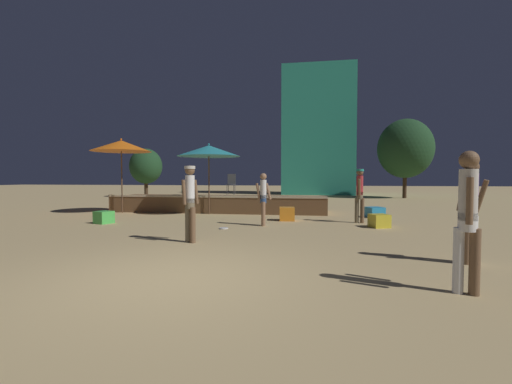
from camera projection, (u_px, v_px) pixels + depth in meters
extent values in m
plane|color=tan|center=(170.00, 279.00, 5.03)|extent=(120.00, 120.00, 0.00)
cube|color=brown|center=(220.00, 204.00, 15.17)|extent=(9.32, 2.24, 0.67)
cube|color=#CCB793|center=(213.00, 197.00, 14.09)|extent=(9.32, 0.12, 0.08)
cylinder|color=brown|center=(209.00, 185.00, 13.95)|extent=(0.05, 0.05, 2.36)
cone|color=teal|center=(209.00, 151.00, 13.89)|extent=(2.56, 2.56, 0.45)
sphere|color=teal|center=(209.00, 144.00, 13.88)|extent=(0.08, 0.08, 0.08)
cylinder|color=brown|center=(122.00, 182.00, 14.48)|extent=(0.05, 0.05, 2.60)
cone|color=orange|center=(121.00, 146.00, 14.42)|extent=(2.47, 2.47, 0.46)
sphere|color=orange|center=(121.00, 139.00, 14.41)|extent=(0.08, 0.08, 0.08)
cube|color=#4CC651|center=(104.00, 217.00, 11.16)|extent=(0.62, 0.62, 0.40)
cube|color=yellow|center=(379.00, 221.00, 10.26)|extent=(0.64, 0.64, 0.39)
cube|color=orange|center=(287.00, 214.00, 11.89)|extent=(0.56, 0.56, 0.47)
cube|color=#2D9EDB|center=(375.00, 212.00, 12.85)|extent=(0.73, 0.73, 0.39)
cylinder|color=#72664C|center=(357.00, 210.00, 11.31)|extent=(0.13, 0.13, 0.83)
cylinder|color=brown|center=(362.00, 210.00, 11.24)|extent=(0.13, 0.13, 0.83)
cylinder|color=#72664C|center=(360.00, 195.00, 11.25)|extent=(0.21, 0.21, 0.24)
cylinder|color=#B22D33|center=(360.00, 185.00, 11.24)|extent=(0.21, 0.21, 0.63)
cylinder|color=brown|center=(359.00, 187.00, 11.08)|extent=(0.12, 0.22, 0.57)
cylinder|color=brown|center=(360.00, 187.00, 11.40)|extent=(0.12, 0.24, 0.56)
sphere|color=brown|center=(360.00, 172.00, 11.22)|extent=(0.23, 0.23, 0.23)
cylinder|color=teal|center=(360.00, 170.00, 11.22)|extent=(0.25, 0.25, 0.07)
cylinder|color=brown|center=(467.00, 240.00, 5.88)|extent=(0.13, 0.13, 0.83)
cylinder|color=white|center=(474.00, 239.00, 5.95)|extent=(0.13, 0.13, 0.83)
cylinder|color=white|center=(471.00, 211.00, 5.90)|extent=(0.21, 0.21, 0.24)
cylinder|color=purple|center=(471.00, 192.00, 5.88)|extent=(0.21, 0.21, 0.64)
cylinder|color=brown|center=(481.00, 196.00, 5.72)|extent=(0.20, 0.25, 0.57)
cylinder|color=brown|center=(462.00, 195.00, 6.05)|extent=(0.16, 0.19, 0.57)
sphere|color=brown|center=(472.00, 167.00, 5.86)|extent=(0.23, 0.23, 0.23)
cylinder|color=brown|center=(475.00, 262.00, 4.33)|extent=(0.13, 0.13, 0.85)
cylinder|color=white|center=(458.00, 260.00, 4.41)|extent=(0.13, 0.13, 0.85)
cylinder|color=white|center=(467.00, 222.00, 4.35)|extent=(0.22, 0.22, 0.24)
cylinder|color=beige|center=(468.00, 195.00, 4.33)|extent=(0.22, 0.22, 0.65)
cylinder|color=brown|center=(466.00, 199.00, 4.49)|extent=(0.11, 0.14, 0.58)
cylinder|color=brown|center=(470.00, 201.00, 4.17)|extent=(0.10, 0.11, 0.58)
sphere|color=brown|center=(469.00, 160.00, 4.31)|extent=(0.23, 0.23, 0.23)
cylinder|color=brown|center=(193.00, 225.00, 7.81)|extent=(0.13, 0.13, 0.82)
cylinder|color=#72664C|center=(188.00, 224.00, 7.93)|extent=(0.13, 0.13, 0.82)
cylinder|color=#72664C|center=(190.00, 203.00, 7.85)|extent=(0.21, 0.21, 0.24)
cylinder|color=white|center=(190.00, 189.00, 7.84)|extent=(0.21, 0.21, 0.63)
cylinder|color=brown|center=(196.00, 192.00, 7.97)|extent=(0.14, 0.17, 0.56)
cylinder|color=brown|center=(184.00, 192.00, 7.71)|extent=(0.13, 0.14, 0.56)
sphere|color=brown|center=(190.00, 170.00, 7.82)|extent=(0.22, 0.22, 0.22)
cylinder|color=beige|center=(190.00, 167.00, 7.81)|extent=(0.25, 0.25, 0.07)
cylinder|color=#997051|center=(263.00, 214.00, 10.53)|extent=(0.13, 0.13, 0.75)
cylinder|color=#2D4C7F|center=(263.00, 213.00, 10.69)|extent=(0.13, 0.13, 0.75)
cylinder|color=#2D4C7F|center=(263.00, 199.00, 10.59)|extent=(0.19, 0.19, 0.24)
cylinder|color=white|center=(263.00, 189.00, 10.58)|extent=(0.19, 0.19, 0.58)
cylinder|color=#997051|center=(268.00, 191.00, 10.58)|extent=(0.20, 0.11, 0.52)
cylinder|color=#997051|center=(258.00, 191.00, 10.59)|extent=(0.17, 0.10, 0.52)
sphere|color=#997051|center=(263.00, 177.00, 10.57)|extent=(0.20, 0.20, 0.20)
cylinder|color=#47474C|center=(227.00, 190.00, 14.83)|extent=(0.02, 0.02, 0.45)
cylinder|color=#47474C|center=(234.00, 190.00, 14.80)|extent=(0.02, 0.02, 0.45)
cylinder|color=#47474C|center=(228.00, 189.00, 15.13)|extent=(0.02, 0.02, 0.45)
cylinder|color=#47474C|center=(235.00, 189.00, 15.09)|extent=(0.02, 0.02, 0.45)
cylinder|color=#47474C|center=(231.00, 184.00, 14.95)|extent=(0.40, 0.40, 0.02)
cube|color=#47474C|center=(232.00, 179.00, 15.11)|extent=(0.36, 0.05, 0.45)
cylinder|color=#1E4C47|center=(184.00, 189.00, 16.23)|extent=(0.02, 0.02, 0.45)
cylinder|color=#1E4C47|center=(182.00, 189.00, 15.93)|extent=(0.02, 0.02, 0.45)
cylinder|color=#1E4C47|center=(190.00, 189.00, 16.17)|extent=(0.02, 0.02, 0.45)
cylinder|color=#1E4C47|center=(188.00, 189.00, 15.87)|extent=(0.02, 0.02, 0.45)
cylinder|color=#1E4C47|center=(186.00, 184.00, 16.04)|extent=(0.40, 0.40, 0.02)
cube|color=#1E4C47|center=(189.00, 179.00, 16.00)|extent=(0.04, 0.36, 0.45)
cylinder|color=white|center=(224.00, 228.00, 9.96)|extent=(0.26, 0.26, 0.03)
cylinder|color=#3D2B1C|center=(146.00, 189.00, 26.49)|extent=(0.28, 0.28, 1.28)
ellipsoid|color=#1E4223|center=(146.00, 166.00, 26.42)|extent=(2.47, 2.47, 2.71)
cylinder|color=#3D2B1C|center=(405.00, 185.00, 25.00)|extent=(0.28, 0.28, 1.86)
ellipsoid|color=#1E4223|center=(405.00, 149.00, 24.88)|extent=(3.90, 3.90, 4.29)
cube|color=teal|center=(318.00, 133.00, 31.22)|extent=(6.29, 4.75, 11.25)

